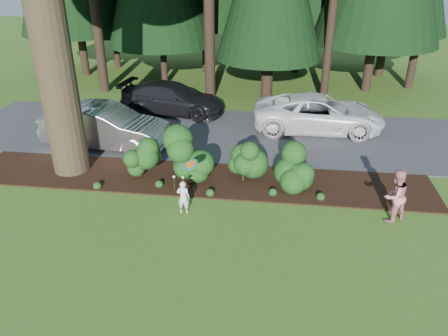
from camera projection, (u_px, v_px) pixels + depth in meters
The scene contains 11 objects.
ground at pixel (176, 234), 12.28m from camera, with size 80.00×80.00×0.00m, color #41651D.
mulch_bed at pixel (197, 179), 15.14m from camera, with size 16.00×2.50×0.05m, color black.
driveway at pixel (215, 133), 18.91m from camera, with size 22.00×6.00×0.03m, color #38383A.
shrub_row at pixel (218, 161), 14.60m from camera, with size 6.53×1.60×1.61m.
lily_cluster at pixel (183, 178), 14.21m from camera, with size 0.69×0.09×0.57m.
car_silver_wagon at pixel (105, 127), 17.27m from camera, with size 1.77×5.07×1.67m, color #BABABF.
car_white_suv at pixel (319, 113), 18.83m from camera, with size 2.56×5.56×1.54m, color silver.
car_dark_suv at pixel (172, 98), 20.87m from camera, with size 2.03×4.99×1.45m, color black.
child at pixel (183, 197), 13.05m from camera, with size 0.39×0.26×1.07m, color white.
adult at pixel (395, 196), 12.56m from camera, with size 0.79×0.62×1.63m, color #C31A3D.
frisbee at pixel (190, 165), 12.31m from camera, with size 0.47×0.46×0.29m.
Camera 1 is at (2.61, -9.85, 7.22)m, focal length 35.00 mm.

